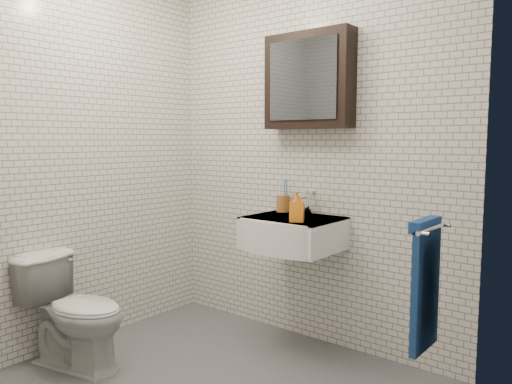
# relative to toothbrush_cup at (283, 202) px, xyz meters

# --- Properties ---
(room_shell) EXTENTS (2.22, 2.02, 2.51)m
(room_shell) POSITION_rel_toothbrush_cup_xyz_m (0.14, -0.92, 0.55)
(room_shell) COLOR silver
(room_shell) RESTS_ON ground
(washbasin) EXTENTS (0.55, 0.50, 0.20)m
(washbasin) POSITION_rel_toothbrush_cup_xyz_m (0.19, -0.19, -0.16)
(washbasin) COLOR white
(washbasin) RESTS_ON room_shell
(faucet) EXTENTS (0.06, 0.20, 0.15)m
(faucet) POSITION_rel_toothbrush_cup_xyz_m (0.19, 0.01, 0.01)
(faucet) COLOR silver
(faucet) RESTS_ON washbasin
(mirror_cabinet) EXTENTS (0.60, 0.15, 0.60)m
(mirror_cabinet) POSITION_rel_toothbrush_cup_xyz_m (0.19, 0.00, 0.79)
(mirror_cabinet) COLOR black
(mirror_cabinet) RESTS_ON room_shell
(towel_rail) EXTENTS (0.09, 0.30, 0.58)m
(towel_rail) POSITION_rel_toothbrush_cup_xyz_m (1.19, -0.57, -0.19)
(towel_rail) COLOR silver
(towel_rail) RESTS_ON room_shell
(toothbrush_cup) EXTENTS (0.11, 0.11, 0.25)m
(toothbrush_cup) POSITION_rel_toothbrush_cup_xyz_m (0.00, 0.00, 0.00)
(toothbrush_cup) COLOR #9F6127
(toothbrush_cup) RESTS_ON washbasin
(soap_bottle) EXTENTS (0.11, 0.11, 0.18)m
(soap_bottle) POSITION_rel_toothbrush_cup_xyz_m (0.31, -0.28, 0.03)
(soap_bottle) COLOR #E04E17
(soap_bottle) RESTS_ON washbasin
(toilet) EXTENTS (0.71, 0.50, 0.66)m
(toilet) POSITION_rel_toothbrush_cup_xyz_m (-0.66, -1.16, -0.58)
(toilet) COLOR silver
(toilet) RESTS_ON ground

